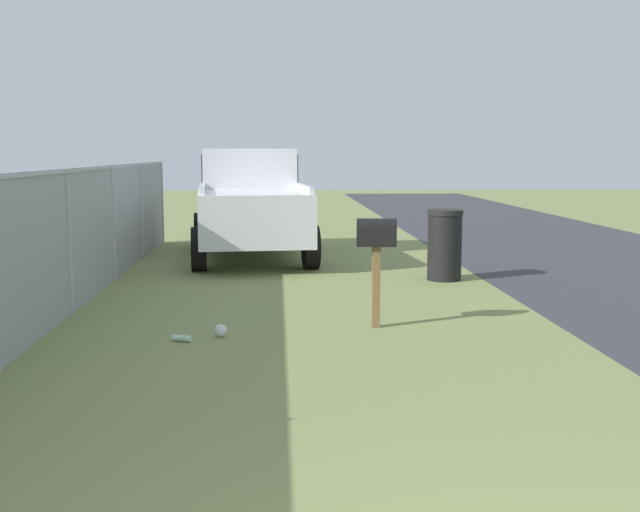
{
  "coord_description": "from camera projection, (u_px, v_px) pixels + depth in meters",
  "views": [
    {
      "loc": [
        -2.33,
        1.2,
        2.01
      ],
      "look_at": [
        5.23,
        0.79,
        1.01
      ],
      "focal_mm": 43.83,
      "sensor_mm": 36.0,
      "label": 1
    }
  ],
  "objects": [
    {
      "name": "mailbox",
      "position": [
        376.0,
        241.0,
        8.95
      ],
      "size": [
        0.25,
        0.47,
        1.27
      ],
      "rotation": [
        0.0,
        0.0,
        -0.1
      ],
      "color": "brown",
      "rests_on": "ground"
    },
    {
      "name": "litter_bottle_near_hydrant",
      "position": [
        182.0,
        338.0,
        8.38
      ],
      "size": [
        0.14,
        0.23,
        0.07
      ],
      "primitive_type": "cylinder",
      "rotation": [
        0.0,
        1.57,
        1.23
      ],
      "color": "#B2D8BF",
      "rests_on": "ground"
    },
    {
      "name": "trash_bin",
      "position": [
        445.0,
        245.0,
        12.37
      ],
      "size": [
        0.56,
        0.56,
        1.12
      ],
      "color": "black",
      "rests_on": "ground"
    },
    {
      "name": "pickup_truck",
      "position": [
        249.0,
        200.0,
        15.1
      ],
      "size": [
        4.98,
        2.53,
        2.09
      ],
      "rotation": [
        0.0,
        0.0,
        0.09
      ],
      "color": "silver",
      "rests_on": "ground"
    },
    {
      "name": "litter_bag_far_scatter",
      "position": [
        221.0,
        331.0,
        8.59
      ],
      "size": [
        0.14,
        0.14,
        0.14
      ],
      "primitive_type": "sphere",
      "color": "silver",
      "rests_on": "ground"
    },
    {
      "name": "fence_section",
      "position": [
        68.0,
        237.0,
        9.69
      ],
      "size": [
        15.9,
        0.07,
        1.82
      ],
      "color": "#9EA3A8",
      "rests_on": "ground"
    }
  ]
}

